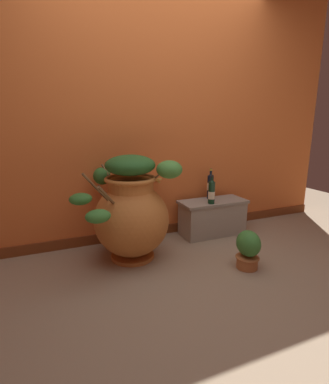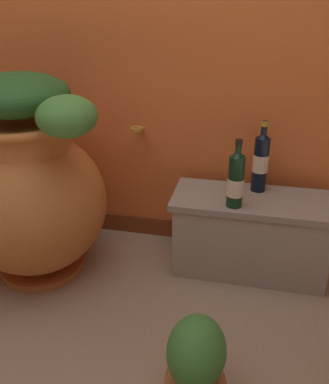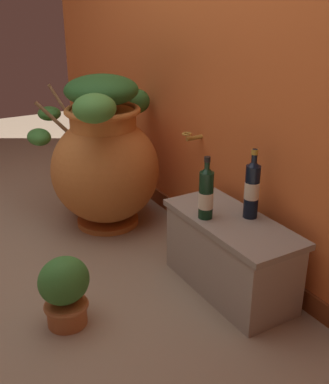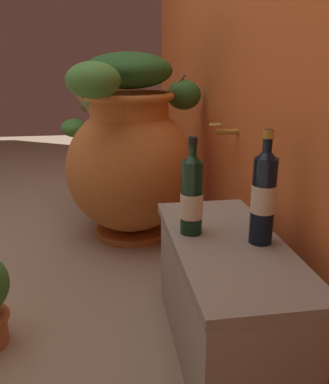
% 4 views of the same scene
% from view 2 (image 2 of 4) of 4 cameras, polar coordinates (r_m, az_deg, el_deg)
% --- Properties ---
extents(terracotta_urn, '(0.92, 0.77, 0.93)m').
position_cam_2_polar(terracotta_urn, '(1.88, -18.49, 0.70)').
color(terracotta_urn, '#C17033').
rests_on(terracotta_urn, ground_plane).
extents(stone_ledge, '(0.73, 0.32, 0.38)m').
position_cam_2_polar(stone_ledge, '(1.94, 12.02, -5.47)').
color(stone_ledge, '#9E9384').
rests_on(stone_ledge, ground_plane).
extents(wine_bottle_left, '(0.07, 0.07, 0.33)m').
position_cam_2_polar(wine_bottle_left, '(1.88, 13.49, 4.41)').
color(wine_bottle_left, black).
rests_on(wine_bottle_left, stone_ledge).
extents(wine_bottle_middle, '(0.07, 0.07, 0.30)m').
position_cam_2_polar(wine_bottle_middle, '(1.72, 10.10, 1.85)').
color(wine_bottle_middle, black).
rests_on(wine_bottle_middle, stone_ledge).
extents(potted_shrub, '(0.20, 0.22, 0.33)m').
position_cam_2_polar(potted_shrub, '(1.35, 4.48, -22.98)').
color(potted_shrub, '#B26638').
rests_on(potted_shrub, ground_plane).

